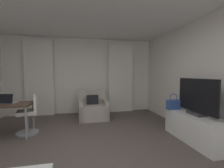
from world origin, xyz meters
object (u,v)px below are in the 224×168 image
desk_chair (29,117)px  laptop (8,101)px  tv_flatscreen (197,98)px  desk (2,107)px  tv_console (195,128)px  handbag_primary (173,104)px  armchair (93,109)px

desk_chair → laptop: bearing=-171.1°
desk_chair → tv_flatscreen: tv_flatscreen is taller
desk → tv_console: (3.94, -1.07, -0.38)m
tv_console → handbag_primary: size_ratio=3.77×
desk_chair → handbag_primary: handbag_primary is taller
tv_flatscreen → handbag_primary: 0.61m
desk_chair → desk: bearing=-169.4°
laptop → tv_flatscreen: size_ratio=0.36×
desk → armchair: bearing=26.1°
armchair → tv_console: bearing=-47.8°
armchair → desk_chair: desk_chair is taller
desk → laptop: laptop is taller
laptop → tv_flatscreen: 3.99m
desk → handbag_primary: 3.82m
tv_console → laptop: bearing=163.9°
desk_chair → handbag_primary: 3.35m
tv_console → handbag_primary: 0.68m
armchair → tv_console: size_ratio=0.64×
desk → tv_console: 4.10m
laptop → tv_console: bearing=-16.1°
desk → handbag_primary: bearing=-8.3°
tv_console → desk: bearing=164.8°
armchair → desk: armchair is taller
desk_chair → laptop: laptop is taller
armchair → desk: size_ratio=0.74×
armchair → handbag_primary: (1.73, -1.56, 0.39)m
laptop → tv_console: laptop is taller
tv_console → tv_flatscreen: (0.00, -0.02, 0.62)m
desk → tv_flatscreen: bearing=-15.5°
armchair → laptop: 2.23m
desk_chair → laptop: 0.56m
laptop → desk: bearing=-163.3°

